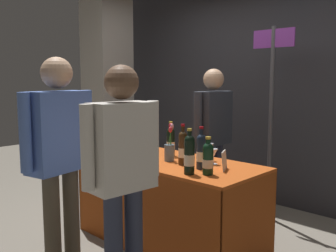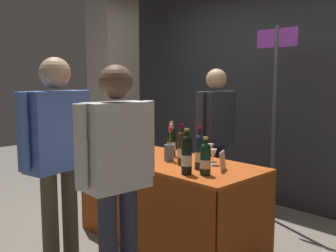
% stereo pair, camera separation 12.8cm
% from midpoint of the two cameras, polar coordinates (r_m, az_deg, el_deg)
% --- Properties ---
extents(ground_plane, '(12.00, 12.00, 0.00)m').
position_cam_midpoint_polar(ground_plane, '(3.56, -1.08, -17.42)').
color(ground_plane, gray).
extents(back_partition, '(6.85, 0.12, 2.99)m').
position_cam_midpoint_polar(back_partition, '(4.61, 14.17, 7.13)').
color(back_partition, '#2D2D33').
rests_on(back_partition, ground_plane).
extents(concrete_pillar, '(0.51, 0.51, 3.23)m').
position_cam_midpoint_polar(concrete_pillar, '(5.22, -9.98, 8.53)').
color(concrete_pillar, gray).
rests_on(concrete_pillar, ground_plane).
extents(tasting_table, '(1.70, 0.74, 0.77)m').
position_cam_midpoint_polar(tasting_table, '(3.37, -1.10, -9.10)').
color(tasting_table, '#B74C19').
rests_on(tasting_table, ground_plane).
extents(featured_wine_bottle, '(0.08, 0.08, 0.35)m').
position_cam_midpoint_polar(featured_wine_bottle, '(2.79, 1.96, -4.32)').
color(featured_wine_bottle, black).
rests_on(featured_wine_bottle, tasting_table).
extents(display_bottle_0, '(0.08, 0.08, 0.33)m').
position_cam_midpoint_polar(display_bottle_0, '(3.70, -6.22, -1.63)').
color(display_bottle_0, '#38230F').
rests_on(display_bottle_0, tasting_table).
extents(display_bottle_1, '(0.07, 0.07, 0.34)m').
position_cam_midpoint_polar(display_bottle_1, '(3.09, 1.08, -3.30)').
color(display_bottle_1, '#38230F').
rests_on(display_bottle_1, tasting_table).
extents(display_bottle_2, '(0.08, 0.08, 0.29)m').
position_cam_midpoint_polar(display_bottle_2, '(2.79, 4.82, -4.90)').
color(display_bottle_2, black).
rests_on(display_bottle_2, tasting_table).
extents(display_bottle_3, '(0.08, 0.08, 0.34)m').
position_cam_midpoint_polar(display_bottle_3, '(2.95, 3.86, -3.82)').
color(display_bottle_3, '#192333').
rests_on(display_bottle_3, tasting_table).
extents(display_bottle_4, '(0.08, 0.08, 0.32)m').
position_cam_midpoint_polar(display_bottle_4, '(3.45, -0.65, -2.33)').
color(display_bottle_4, black).
rests_on(display_bottle_4, tasting_table).
extents(display_bottle_5, '(0.08, 0.08, 0.32)m').
position_cam_midpoint_polar(display_bottle_5, '(3.72, -9.58, -1.69)').
color(display_bottle_5, '#192333').
rests_on(display_bottle_5, tasting_table).
extents(display_bottle_6, '(0.07, 0.07, 0.36)m').
position_cam_midpoint_polar(display_bottle_6, '(3.54, -8.01, -1.91)').
color(display_bottle_6, black).
rests_on(display_bottle_6, tasting_table).
extents(display_bottle_7, '(0.07, 0.07, 0.35)m').
position_cam_midpoint_polar(display_bottle_7, '(3.40, -8.58, -2.35)').
color(display_bottle_7, '#38230F').
rests_on(display_bottle_7, tasting_table).
extents(wine_glass_near_vendor, '(0.07, 0.07, 0.15)m').
position_cam_midpoint_polar(wine_glass_near_vendor, '(3.27, 5.32, -3.41)').
color(wine_glass_near_vendor, silver).
rests_on(wine_glass_near_vendor, tasting_table).
extents(wine_glass_mid, '(0.07, 0.07, 0.13)m').
position_cam_midpoint_polar(wine_glass_mid, '(3.14, 5.79, -4.20)').
color(wine_glass_mid, silver).
rests_on(wine_glass_mid, tasting_table).
extents(wine_glass_near_taster, '(0.08, 0.08, 0.13)m').
position_cam_midpoint_polar(wine_glass_near_taster, '(3.83, -6.72, -2.12)').
color(wine_glass_near_taster, silver).
rests_on(wine_glass_near_taster, tasting_table).
extents(flower_vase, '(0.09, 0.09, 0.33)m').
position_cam_midpoint_polar(flower_vase, '(3.24, -0.89, -3.58)').
color(flower_vase, slate).
rests_on(flower_vase, tasting_table).
extents(brochure_stand, '(0.08, 0.14, 0.15)m').
position_cam_midpoint_polar(brochure_stand, '(2.95, 7.36, -5.27)').
color(brochure_stand, silver).
rests_on(brochure_stand, tasting_table).
extents(vendor_presenter, '(0.22, 0.59, 1.59)m').
position_cam_midpoint_polar(vendor_presenter, '(3.98, 5.94, -0.54)').
color(vendor_presenter, '#2D3347').
rests_on(vendor_presenter, ground_plane).
extents(taster_foreground_right, '(0.24, 0.58, 1.57)m').
position_cam_midpoint_polar(taster_foreground_right, '(2.40, -8.44, -6.05)').
color(taster_foreground_right, '#2D3347').
rests_on(taster_foreground_right, ground_plane).
extents(taster_foreground_left, '(0.30, 0.64, 1.64)m').
position_cam_midpoint_polar(taster_foreground_left, '(2.84, -17.48, -3.08)').
color(taster_foreground_left, '#4C4233').
rests_on(taster_foreground_left, ground_plane).
extents(booth_signpost, '(0.45, 0.04, 2.01)m').
position_cam_midpoint_polar(booth_signpost, '(4.00, 14.62, 3.37)').
color(booth_signpost, '#47474C').
rests_on(booth_signpost, ground_plane).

